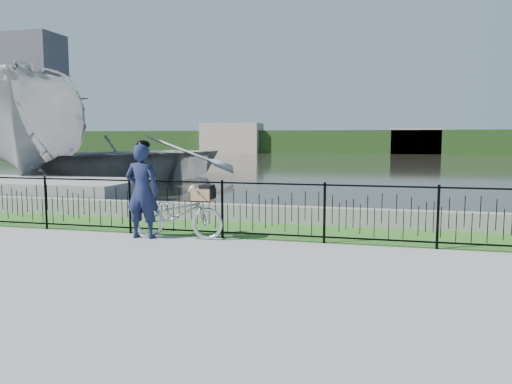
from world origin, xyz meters
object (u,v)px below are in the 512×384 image
(bicycle_rig, at_px, (179,213))
(cyclist, at_px, (142,190))
(boat_near, at_px, (36,131))
(boat_far, at_px, (129,158))

(bicycle_rig, height_order, cyclist, cyclist)
(bicycle_rig, relative_size, boat_near, 0.16)
(boat_far, bearing_deg, boat_near, -128.49)
(bicycle_rig, distance_m, cyclist, 0.84)
(bicycle_rig, height_order, boat_near, boat_near)
(boat_near, height_order, boat_far, boat_near)
(cyclist, height_order, boat_near, boat_near)
(cyclist, xyz_separation_m, boat_far, (-6.75, 11.90, 0.11))
(bicycle_rig, bearing_deg, cyclist, -166.58)
(bicycle_rig, height_order, boat_far, boat_far)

